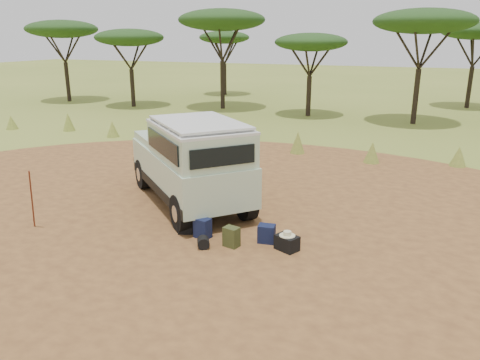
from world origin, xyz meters
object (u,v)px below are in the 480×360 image
at_px(backpack_olive, 231,237).
at_px(walking_staff, 32,200).
at_px(backpack_black, 186,224).
at_px(duffel_navy, 267,234).
at_px(backpack_navy, 203,228).
at_px(hard_case, 287,243).
at_px(safari_vehicle, 191,163).

bearing_deg(backpack_olive, walking_staff, -155.73).
xyz_separation_m(backpack_black, duffel_navy, (1.99, 0.24, -0.03)).
bearing_deg(backpack_olive, duffel_navy, 51.58).
distance_m(backpack_navy, duffel_navy, 1.52).
bearing_deg(backpack_black, walking_staff, 177.38).
xyz_separation_m(duffel_navy, hard_case, (0.56, -0.21, -0.04)).
xyz_separation_m(backpack_olive, hard_case, (1.22, 0.31, -0.06)).
height_order(safari_vehicle, walking_staff, safari_vehicle).
relative_size(safari_vehicle, walking_staff, 3.22).
bearing_deg(backpack_navy, safari_vehicle, 135.40).
bearing_deg(duffel_navy, walking_staff, -172.74).
distance_m(backpack_black, backpack_navy, 0.51).
bearing_deg(duffel_navy, backpack_olive, -149.27).
bearing_deg(backpack_navy, duffel_navy, 23.99).
height_order(safari_vehicle, backpack_olive, safari_vehicle).
distance_m(safari_vehicle, backpack_olive, 3.21).
xyz_separation_m(walking_staff, duffel_navy, (5.55, 1.45, -0.56)).
bearing_deg(backpack_black, backpack_olive, -33.17).
distance_m(backpack_black, duffel_navy, 2.00).
distance_m(safari_vehicle, hard_case, 3.99).
relative_size(walking_staff, hard_case, 3.24).
bearing_deg(hard_case, backpack_navy, -152.15).
xyz_separation_m(backpack_olive, duffel_navy, (0.66, 0.52, -0.02)).
height_order(walking_staff, backpack_black, walking_staff).
distance_m(walking_staff, backpack_black, 3.80).
height_order(backpack_olive, duffel_navy, backpack_olive).
relative_size(backpack_navy, duffel_navy, 1.14).
relative_size(safari_vehicle, backpack_black, 10.44).
xyz_separation_m(walking_staff, backpack_black, (3.56, 1.21, -0.53)).
height_order(duffel_navy, hard_case, duffel_navy).
height_order(backpack_black, duffel_navy, backpack_black).
distance_m(safari_vehicle, walking_staff, 4.15).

